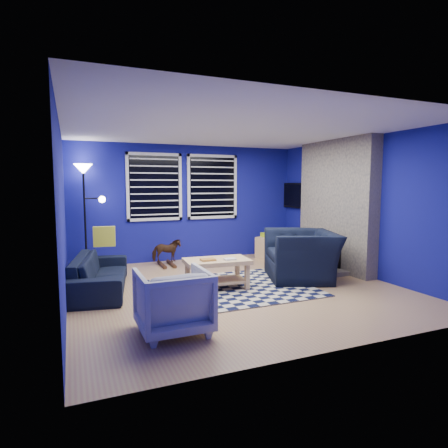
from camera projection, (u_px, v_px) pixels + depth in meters
name	position (u px, v px, depth m)	size (l,w,h in m)	color
floor	(235.00, 287.00, 6.03)	(5.00, 5.00, 0.00)	tan
ceiling	(235.00, 129.00, 5.76)	(5.00, 5.00, 0.00)	white
wall_back	(189.00, 203.00, 8.19)	(5.00, 5.00, 0.00)	navy
wall_left	(63.00, 215.00, 4.95)	(5.00, 5.00, 0.00)	navy
wall_right	(360.00, 206.00, 6.84)	(5.00, 5.00, 0.00)	navy
fireplace	(335.00, 208.00, 7.25)	(0.65, 2.00, 2.50)	gray
window_left	(155.00, 187.00, 7.84)	(1.17, 0.06, 1.42)	black
window_right	(213.00, 187.00, 8.33)	(1.17, 0.06, 1.42)	black
tv	(296.00, 195.00, 8.64)	(0.07, 1.00, 0.58)	black
rug	(230.00, 288.00, 5.95)	(2.50, 2.00, 0.02)	black
sofa	(100.00, 273.00, 5.80)	(0.74, 1.90, 0.55)	black
armchair_big	(302.00, 255.00, 6.55)	(1.13, 1.29, 0.84)	black
armchair_bent	(173.00, 301.00, 4.16)	(0.77, 0.79, 0.72)	gray
rocking_horse	(166.00, 251.00, 7.59)	(0.57, 0.26, 0.49)	#4C2918
coffee_table	(217.00, 268.00, 5.89)	(1.05, 0.65, 0.50)	#D9B07A
cabinet	(269.00, 247.00, 8.47)	(0.67, 0.57, 0.57)	#D9B07A
floor_lamp	(85.00, 184.00, 7.11)	(0.55, 0.34, 2.04)	black
throw_pillow	(104.00, 236.00, 6.63)	(0.37, 0.11, 0.36)	yellow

